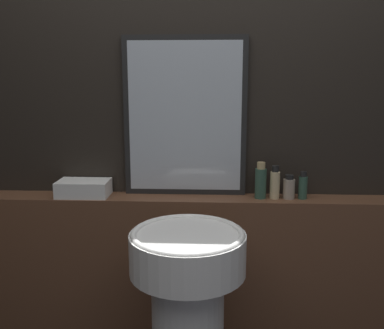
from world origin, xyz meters
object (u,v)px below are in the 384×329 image
Objects in this scene: lotion_bottle at (289,188)px; body_wash_bottle at (303,186)px; pedestal_sink at (188,319)px; shampoo_bottle at (261,182)px; towel_stack at (84,188)px; conditioner_bottle at (275,183)px; mirror at (185,117)px.

body_wash_bottle is at bearing 0.00° from lotion_bottle.
lotion_bottle is at bearing 43.35° from pedestal_sink.
pedestal_sink is at bearing -126.78° from shampoo_bottle.
towel_stack is 1.88× the size of body_wash_bottle.
shampoo_bottle is at bearing 180.00° from conditioner_bottle.
towel_stack is (-0.47, -0.06, -0.33)m from mirror.
conditioner_bottle is (0.88, 0.00, 0.03)m from towel_stack.
lotion_bottle is (0.48, -0.06, -0.31)m from mirror.
body_wash_bottle is (0.19, 0.00, -0.02)m from shampoo_bottle.
shampoo_bottle is 1.11× the size of conditioner_bottle.
towel_stack is 0.88m from conditioner_bottle.
pedestal_sink is 8.05× the size of lotion_bottle.
towel_stack is 1.41× the size of shampoo_bottle.
towel_stack is at bearing 140.93° from pedestal_sink.
shampoo_bottle reaches higher than body_wash_bottle.
conditioner_bottle reaches higher than lotion_bottle.
conditioner_bottle is at bearing 180.00° from lotion_bottle.
lotion_bottle is at bearing -7.30° from mirror.
pedestal_sink is 5.29× the size of shampoo_bottle.
conditioner_bottle is at bearing 47.92° from pedestal_sink.
conditioner_bottle is 0.13m from body_wash_bottle.
conditioner_bottle is at bearing 180.00° from body_wash_bottle.
towel_stack is 1.56× the size of conditioner_bottle.
shampoo_bottle is at bearing 0.00° from towel_stack.
mirror reaches higher than shampoo_bottle.
mirror is at bearing 170.05° from shampoo_bottle.
body_wash_bottle is at bearing 39.57° from pedestal_sink.
shampoo_bottle is 1.52× the size of lotion_bottle.
body_wash_bottle is (0.50, 0.41, 0.43)m from pedestal_sink.
shampoo_bottle reaches higher than pedestal_sink.
mirror is (-0.04, 0.48, 0.74)m from pedestal_sink.
lotion_bottle reaches higher than pedestal_sink.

